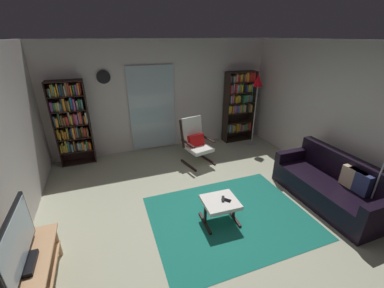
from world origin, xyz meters
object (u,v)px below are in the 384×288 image
object	(u,v)px
lounge_armchair	(196,140)
wall_clock	(103,77)
television	(17,245)
ottoman	(220,204)
bookshelf_near_tv	(71,120)
cell_phone	(226,200)
floor_lamp_by_shelf	(258,86)
leather_sofa	(332,186)
tv_stand	(30,277)
tv_remote	(223,199)
bookshelf_near_sofa	(239,104)

from	to	relation	value
lounge_armchair	wall_clock	size ratio (longest dim) A/B	3.53
television	ottoman	distance (m)	2.51
bookshelf_near_tv	wall_clock	bearing A→B (deg)	9.59
lounge_armchair	cell_phone	size ratio (longest dim) A/B	7.30
cell_phone	floor_lamp_by_shelf	size ratio (longest dim) A/B	0.08
leather_sofa	bookshelf_near_tv	bearing A→B (deg)	143.70
tv_stand	cell_phone	world-z (taller)	tv_stand
leather_sofa	wall_clock	world-z (taller)	wall_clock
television	lounge_armchair	size ratio (longest dim) A/B	0.92
cell_phone	television	bearing A→B (deg)	145.89
ottoman	cell_phone	xyz separation A→B (m)	(0.09, -0.02, 0.07)
lounge_armchair	ottoman	world-z (taller)	lounge_armchair
tv_remote	wall_clock	bearing A→B (deg)	142.77
leather_sofa	television	bearing A→B (deg)	-177.25
tv_stand	leather_sofa	size ratio (longest dim) A/B	0.64
leather_sofa	floor_lamp_by_shelf	xyz separation A→B (m)	(0.08, 2.55, 1.23)
tv_stand	floor_lamp_by_shelf	xyz separation A→B (m)	(4.53, 2.76, 1.21)
bookshelf_near_tv	lounge_armchair	distance (m)	2.70
television	cell_phone	bearing A→B (deg)	8.72
tv_stand	cell_phone	distance (m)	2.55
wall_clock	television	bearing A→B (deg)	-107.26
tv_remote	wall_clock	xyz separation A→B (m)	(-1.42, 2.98, 1.45)
cell_phone	bookshelf_near_tv	bearing A→B (deg)	84.89
tv_remote	cell_phone	distance (m)	0.05
bookshelf_near_tv	tv_remote	world-z (taller)	bookshelf_near_tv
tv_stand	cell_phone	xyz separation A→B (m)	(2.52, 0.38, 0.07)
tv_stand	cell_phone	bearing A→B (deg)	8.55
tv_stand	bookshelf_near_tv	bearing A→B (deg)	84.99
leather_sofa	tv_remote	distance (m)	1.98
bookshelf_near_tv	cell_phone	bearing A→B (deg)	-52.28
tv_remote	floor_lamp_by_shelf	size ratio (longest dim) A/B	0.08
leather_sofa	floor_lamp_by_shelf	bearing A→B (deg)	88.21
bookshelf_near_sofa	floor_lamp_by_shelf	bearing A→B (deg)	-66.02
leather_sofa	tv_remote	size ratio (longest dim) A/B	13.02
ottoman	cell_phone	world-z (taller)	cell_phone
ottoman	floor_lamp_by_shelf	size ratio (longest dim) A/B	0.29
tv_remote	television	bearing A→B (deg)	-143.08
tv_remote	cell_phone	world-z (taller)	tv_remote
leather_sofa	lounge_armchair	xyz separation A→B (m)	(-1.66, 2.18, 0.23)
leather_sofa	tv_remote	world-z (taller)	leather_sofa
tv_remote	cell_phone	size ratio (longest dim) A/B	1.03
bookshelf_near_sofa	cell_phone	xyz separation A→B (m)	(-1.81, -2.83, -0.63)
ottoman	wall_clock	distance (m)	3.63
floor_lamp_by_shelf	television	bearing A→B (deg)	-148.59
floor_lamp_by_shelf	wall_clock	world-z (taller)	wall_clock
tv_stand	floor_lamp_by_shelf	world-z (taller)	floor_lamp_by_shelf
tv_stand	floor_lamp_by_shelf	bearing A→B (deg)	31.33
bookshelf_near_sofa	lounge_armchair	xyz separation A→B (m)	(-1.54, -0.82, -0.49)
tv_stand	tv_remote	xyz separation A→B (m)	(2.48, 0.41, 0.07)
television	bookshelf_near_sofa	world-z (taller)	bookshelf_near_sofa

